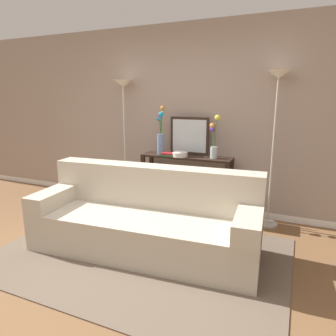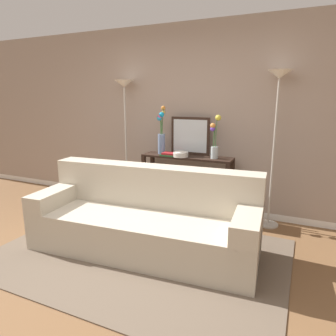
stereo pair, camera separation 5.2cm
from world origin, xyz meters
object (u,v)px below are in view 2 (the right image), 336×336
object	(u,v)px
couch	(145,221)
vase_short_flowers	(215,139)
wall_mirror	(190,136)
fruit_bowl	(181,154)
vase_tall_flowers	(161,135)
book_row_under_console	(164,206)
floor_lamp_left	(125,108)
console_table	(187,175)
book_stack	(169,154)
floor_lamp_right	(277,106)

from	to	relation	value
couch	vase_short_flowers	world-z (taller)	vase_short_flowers
wall_mirror	fruit_bowl	size ratio (longest dim) A/B	2.72
vase_tall_flowers	book_row_under_console	xyz separation A→B (m)	(0.04, -0.01, -1.04)
wall_mirror	vase_short_flowers	world-z (taller)	vase_short_flowers
couch	wall_mirror	distance (m)	1.50
floor_lamp_left	wall_mirror	size ratio (longest dim) A/B	3.33
vase_tall_flowers	fruit_bowl	bearing A→B (deg)	-16.18
console_table	book_stack	world-z (taller)	book_stack
floor_lamp_left	book_stack	bearing A→B (deg)	-9.42
vase_tall_flowers	console_table	bearing A→B (deg)	-0.81
floor_lamp_left	vase_tall_flowers	distance (m)	0.72
wall_mirror	book_stack	xyz separation A→B (m)	(-0.23, -0.21, -0.24)
floor_lamp_right	wall_mirror	world-z (taller)	floor_lamp_right
book_stack	vase_short_flowers	bearing A→B (deg)	6.69
couch	wall_mirror	bearing A→B (deg)	89.10
couch	floor_lamp_right	size ratio (longest dim) A/B	1.27
vase_short_flowers	fruit_bowl	size ratio (longest dim) A/B	2.75
book_row_under_console	floor_lamp_right	bearing A→B (deg)	1.73
couch	fruit_bowl	size ratio (longest dim) A/B	11.87
console_table	wall_mirror	size ratio (longest dim) A/B	2.25
vase_short_flowers	book_stack	size ratio (longest dim) A/B	2.81
console_table	vase_short_flowers	xyz separation A→B (m)	(0.39, -0.01, 0.52)
couch	vase_tall_flowers	distance (m)	1.45
couch	floor_lamp_right	distance (m)	2.05
floor_lamp_left	vase_short_flowers	bearing A→B (deg)	-2.24
wall_mirror	console_table	bearing A→B (deg)	-87.14
book_stack	book_row_under_console	distance (m)	0.81
couch	vase_tall_flowers	world-z (taller)	vase_tall_flowers
couch	book_row_under_console	world-z (taller)	couch
floor_lamp_right	fruit_bowl	xyz separation A→B (m)	(-1.17, -0.14, -0.65)
floor_lamp_right	wall_mirror	bearing A→B (deg)	175.70
vase_tall_flowers	fruit_bowl	distance (m)	0.41
couch	fruit_bowl	xyz separation A→B (m)	(-0.03, 1.07, 0.55)
console_table	wall_mirror	world-z (taller)	wall_mirror
console_table	book_stack	bearing A→B (deg)	-160.70
vase_tall_flowers	vase_short_flowers	xyz separation A→B (m)	(0.77, -0.02, -0.01)
fruit_bowl	vase_tall_flowers	bearing A→B (deg)	163.82
console_table	couch	bearing A→B (deg)	-91.32
couch	book_row_under_console	bearing A→B (deg)	105.61
fruit_bowl	book_stack	world-z (taller)	fruit_bowl
floor_lamp_left	fruit_bowl	world-z (taller)	floor_lamp_left
console_table	floor_lamp_left	bearing A→B (deg)	177.46
vase_short_flowers	book_row_under_console	distance (m)	1.26
book_stack	wall_mirror	bearing A→B (deg)	42.65
book_row_under_console	book_stack	bearing A→B (deg)	-35.89
vase_short_flowers	vase_tall_flowers	bearing A→B (deg)	178.87
console_table	vase_tall_flowers	world-z (taller)	vase_tall_flowers
fruit_bowl	book_stack	bearing A→B (deg)	177.39
floor_lamp_left	wall_mirror	bearing A→B (deg)	4.85
floor_lamp_left	wall_mirror	distance (m)	1.06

